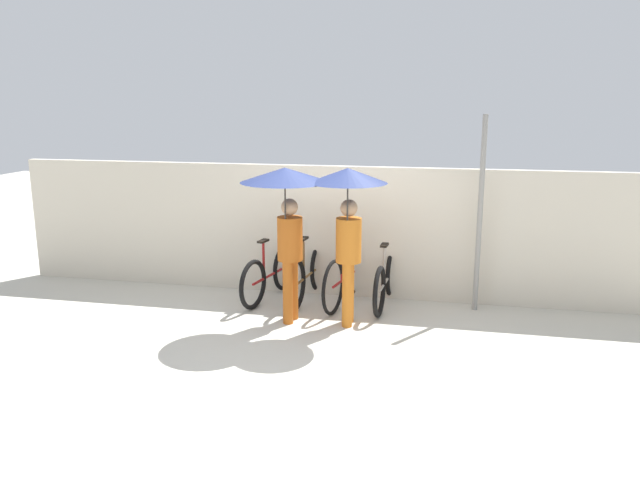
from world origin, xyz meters
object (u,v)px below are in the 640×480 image
object	(u,v)px
parked_bicycle_1	(308,275)
pedestrian_leading	(286,199)
parked_bicycle_0	(270,274)
parked_bicycle_2	(346,276)
parked_bicycle_3	(386,281)
pedestrian_center	(348,205)

from	to	relation	value
parked_bicycle_1	pedestrian_leading	size ratio (longest dim) A/B	0.88
pedestrian_leading	parked_bicycle_0	bearing A→B (deg)	-53.71
parked_bicycle_0	parked_bicycle_2	size ratio (longest dim) A/B	0.94
parked_bicycle_0	parked_bicycle_3	xyz separation A→B (m)	(1.65, 0.05, -0.00)
parked_bicycle_0	parked_bicycle_2	world-z (taller)	parked_bicycle_0
parked_bicycle_2	pedestrian_leading	xyz separation A→B (m)	(-0.59, -0.97, 1.23)
pedestrian_center	parked_bicycle_1	bearing A→B (deg)	-54.14
parked_bicycle_0	pedestrian_leading	distance (m)	1.65
parked_bicycle_2	parked_bicycle_3	size ratio (longest dim) A/B	1.06
parked_bicycle_1	parked_bicycle_3	size ratio (longest dim) A/B	1.07
pedestrian_leading	pedestrian_center	world-z (taller)	pedestrian_center
parked_bicycle_1	parked_bicycle_2	bearing A→B (deg)	-84.32
parked_bicycle_0	parked_bicycle_2	xyz separation A→B (m)	(1.10, 0.04, 0.03)
parked_bicycle_2	pedestrian_center	world-z (taller)	pedestrian_center
parked_bicycle_0	parked_bicycle_2	bearing A→B (deg)	-76.64
parked_bicycle_1	pedestrian_center	size ratio (longest dim) A/B	0.87
parked_bicycle_1	pedestrian_leading	distance (m)	1.58
parked_bicycle_1	pedestrian_center	distance (m)	1.66
parked_bicycle_3	pedestrian_leading	world-z (taller)	pedestrian_leading
parked_bicycle_0	parked_bicycle_3	bearing A→B (deg)	-76.87
parked_bicycle_2	pedestrian_leading	bearing A→B (deg)	159.06
pedestrian_leading	pedestrian_center	distance (m)	0.76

